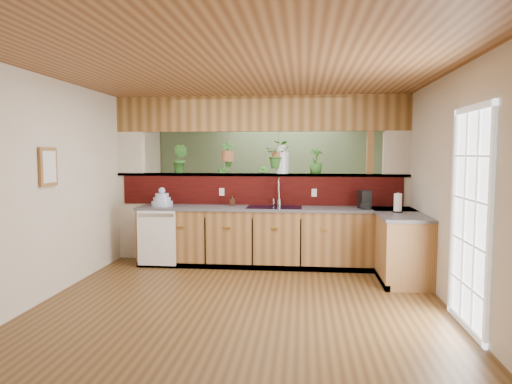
# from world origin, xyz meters

# --- Properties ---
(ground) EXTENTS (4.60, 7.00, 0.01)m
(ground) POSITION_xyz_m (0.00, 0.00, 0.00)
(ground) COLOR #533719
(ground) RESTS_ON ground
(ceiling) EXTENTS (4.60, 7.00, 0.01)m
(ceiling) POSITION_xyz_m (0.00, 0.00, 2.60)
(ceiling) COLOR brown
(ceiling) RESTS_ON ground
(wall_back) EXTENTS (4.60, 0.02, 2.60)m
(wall_back) POSITION_xyz_m (0.00, 3.50, 1.30)
(wall_back) COLOR beige
(wall_back) RESTS_ON ground
(wall_front) EXTENTS (4.60, 0.02, 2.60)m
(wall_front) POSITION_xyz_m (0.00, -3.50, 1.30)
(wall_front) COLOR beige
(wall_front) RESTS_ON ground
(wall_left) EXTENTS (0.02, 7.00, 2.60)m
(wall_left) POSITION_xyz_m (-2.30, 0.00, 1.30)
(wall_left) COLOR beige
(wall_left) RESTS_ON ground
(wall_right) EXTENTS (0.02, 7.00, 2.60)m
(wall_right) POSITION_xyz_m (2.30, 0.00, 1.30)
(wall_right) COLOR beige
(wall_right) RESTS_ON ground
(pass_through_partition) EXTENTS (4.60, 0.21, 2.60)m
(pass_through_partition) POSITION_xyz_m (0.03, 1.35, 1.19)
(pass_through_partition) COLOR beige
(pass_through_partition) RESTS_ON ground
(pass_through_ledge) EXTENTS (4.60, 0.21, 0.04)m
(pass_through_ledge) POSITION_xyz_m (0.00, 1.35, 1.37)
(pass_through_ledge) COLOR brown
(pass_through_ledge) RESTS_ON ground
(header_beam) EXTENTS (4.60, 0.15, 0.55)m
(header_beam) POSITION_xyz_m (0.00, 1.35, 2.33)
(header_beam) COLOR brown
(header_beam) RESTS_ON ground
(sage_backwall) EXTENTS (4.55, 0.02, 2.55)m
(sage_backwall) POSITION_xyz_m (0.00, 3.48, 1.30)
(sage_backwall) COLOR #556A48
(sage_backwall) RESTS_ON ground
(countertop) EXTENTS (4.14, 1.52, 0.90)m
(countertop) POSITION_xyz_m (0.84, 0.87, 0.45)
(countertop) COLOR brown
(countertop) RESTS_ON ground
(dishwasher) EXTENTS (0.58, 0.03, 0.82)m
(dishwasher) POSITION_xyz_m (-1.48, 0.66, 0.46)
(dishwasher) COLOR white
(dishwasher) RESTS_ON ground
(navy_sink) EXTENTS (0.82, 0.50, 0.18)m
(navy_sink) POSITION_xyz_m (0.25, 0.98, 0.82)
(navy_sink) COLOR black
(navy_sink) RESTS_ON countertop
(french_door) EXTENTS (0.06, 1.02, 2.16)m
(french_door) POSITION_xyz_m (2.27, -1.30, 1.05)
(french_door) COLOR white
(french_door) RESTS_ON ground
(framed_print) EXTENTS (0.04, 0.35, 0.45)m
(framed_print) POSITION_xyz_m (-2.27, -0.80, 1.55)
(framed_print) COLOR brown
(framed_print) RESTS_ON wall_left
(faucet) EXTENTS (0.19, 0.19, 0.44)m
(faucet) POSITION_xyz_m (0.31, 1.13, 1.14)
(faucet) COLOR #B7B7B2
(faucet) RESTS_ON countertop
(dish_stack) EXTENTS (0.33, 0.33, 0.29)m
(dish_stack) POSITION_xyz_m (-1.48, 0.96, 0.99)
(dish_stack) COLOR #9DAACB
(dish_stack) RESTS_ON countertop
(soap_dispenser) EXTENTS (0.09, 0.09, 0.17)m
(soap_dispenser) POSITION_xyz_m (-0.40, 1.07, 0.98)
(soap_dispenser) COLOR #3C2216
(soap_dispenser) RESTS_ON countertop
(coffee_maker) EXTENTS (0.14, 0.24, 0.27)m
(coffee_maker) POSITION_xyz_m (1.57, 0.92, 1.02)
(coffee_maker) COLOR black
(coffee_maker) RESTS_ON countertop
(paper_towel) EXTENTS (0.13, 0.13, 0.28)m
(paper_towel) POSITION_xyz_m (1.97, 0.55, 1.03)
(paper_towel) COLOR black
(paper_towel) RESTS_ON countertop
(glass_jar) EXTENTS (0.20, 0.20, 0.44)m
(glass_jar) POSITION_xyz_m (0.35, 1.35, 1.61)
(glass_jar) COLOR silver
(glass_jar) RESTS_ON pass_through_ledge
(ledge_plant_left) EXTENTS (0.31, 0.29, 0.46)m
(ledge_plant_left) POSITION_xyz_m (-1.29, 1.35, 1.62)
(ledge_plant_left) COLOR #2D6924
(ledge_plant_left) RESTS_ON pass_through_ledge
(ledge_plant_right) EXTENTS (0.29, 0.29, 0.40)m
(ledge_plant_right) POSITION_xyz_m (0.87, 1.35, 1.59)
(ledge_plant_right) COLOR #2D6924
(ledge_plant_right) RESTS_ON pass_through_ledge
(hanging_plant_a) EXTENTS (0.24, 0.19, 0.54)m
(hanging_plant_a) POSITION_xyz_m (-0.51, 1.35, 1.83)
(hanging_plant_a) COLOR brown
(hanging_plant_a) RESTS_ON header_beam
(hanging_plant_b) EXTENTS (0.43, 0.38, 0.55)m
(hanging_plant_b) POSITION_xyz_m (0.28, 1.35, 1.87)
(hanging_plant_b) COLOR brown
(hanging_plant_b) RESTS_ON header_beam
(shelving_console) EXTENTS (1.61, 1.01, 1.05)m
(shelving_console) POSITION_xyz_m (-0.39, 3.25, 0.50)
(shelving_console) COLOR black
(shelving_console) RESTS_ON ground
(shelf_plant_a) EXTENTS (0.23, 0.16, 0.42)m
(shelf_plant_a) POSITION_xyz_m (-0.93, 3.25, 1.23)
(shelf_plant_a) COLOR #2D6924
(shelf_plant_a) RESTS_ON shelving_console
(shelf_plant_b) EXTENTS (0.25, 0.25, 0.43)m
(shelf_plant_b) POSITION_xyz_m (-0.13, 3.25, 1.24)
(shelf_plant_b) COLOR #2D6924
(shelf_plant_b) RESTS_ON shelving_console
(floor_plant) EXTENTS (0.73, 0.64, 0.79)m
(floor_plant) POSITION_xyz_m (0.47, 2.33, 0.39)
(floor_plant) COLOR #2D6924
(floor_plant) RESTS_ON ground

